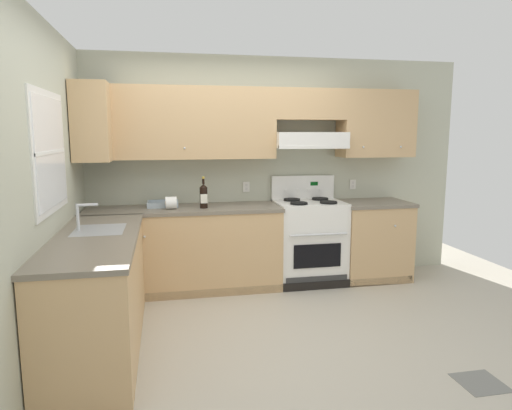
{
  "coord_description": "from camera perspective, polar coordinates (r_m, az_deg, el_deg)",
  "views": [
    {
      "loc": [
        -0.71,
        -3.62,
        1.69
      ],
      "look_at": [
        0.16,
        0.7,
        1.0
      ],
      "focal_mm": 32.06,
      "sensor_mm": 36.0,
      "label": 1
    }
  ],
  "objects": [
    {
      "name": "counter_back_run",
      "position": [
        5.08,
        -2.03,
        -5.22
      ],
      "size": [
        3.6,
        0.65,
        0.91
      ],
      "color": "tan",
      "rests_on": "ground_plane"
    },
    {
      "name": "paper_towel_roll",
      "position": [
        4.84,
        -10.55,
        0.27
      ],
      "size": [
        0.12,
        0.13,
        0.13
      ],
      "color": "white",
      "rests_on": "counter_back_run"
    },
    {
      "name": "wine_bottle",
      "position": [
        4.84,
        -6.56,
        1.19
      ],
      "size": [
        0.08,
        0.08,
        0.33
      ],
      "color": "black",
      "rests_on": "counter_back_run"
    },
    {
      "name": "floor_accent_tile",
      "position": [
        3.69,
        26.2,
        -19.25
      ],
      "size": [
        0.3,
        0.3,
        0.01
      ],
      "primitive_type": "cube",
      "color": "slate",
      "rests_on": "ground_plane"
    },
    {
      "name": "bowl",
      "position": [
        5.03,
        -11.57,
        0.03
      ],
      "size": [
        0.33,
        0.26,
        0.06
      ],
      "color": "#9EADB7",
      "rests_on": "counter_back_run"
    },
    {
      "name": "wall_left",
      "position": [
        3.96,
        -24.28,
        3.09
      ],
      "size": [
        0.47,
        4.0,
        2.55
      ],
      "color": "#B7BAA3",
      "rests_on": "ground_plane"
    },
    {
      "name": "ground_plane",
      "position": [
        4.05,
        -0.31,
        -15.74
      ],
      "size": [
        7.04,
        7.04,
        0.0
      ],
      "primitive_type": "plane",
      "color": "#B2AA99"
    },
    {
      "name": "stove",
      "position": [
        5.27,
        6.63,
        -4.45
      ],
      "size": [
        0.76,
        0.62,
        1.2
      ],
      "color": "white",
      "rests_on": "ground_plane"
    },
    {
      "name": "counter_left_run",
      "position": [
        3.86,
        -19.05,
        -10.2
      ],
      "size": [
        0.63,
        1.91,
        1.13
      ],
      "color": "tan",
      "rests_on": "ground_plane"
    },
    {
      "name": "wall_back",
      "position": [
        5.26,
        0.76,
        6.62
      ],
      "size": [
        4.68,
        0.57,
        2.55
      ],
      "color": "#B7BAA3",
      "rests_on": "ground_plane"
    }
  ]
}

